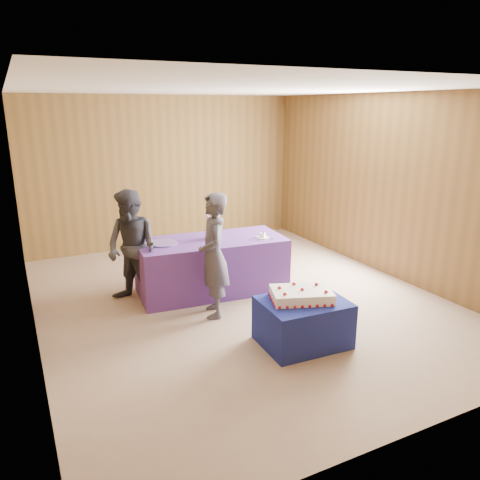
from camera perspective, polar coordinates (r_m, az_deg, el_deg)
ground at (r=6.32m, az=-0.11°, el=-7.31°), size 6.00×6.00×0.00m
room_shell at (r=5.84m, az=-0.12°, el=9.14°), size 5.04×6.04×2.72m
cake_table at (r=5.18m, az=7.67°, el=-9.89°), size 0.93×0.74×0.50m
serving_table at (r=6.51m, az=-3.48°, el=-3.10°), size 2.07×1.07×0.75m
sheet_cake at (r=5.08m, az=7.49°, el=-6.63°), size 0.77×0.64×0.15m
vase at (r=6.39m, az=-3.30°, el=1.04°), size 0.24×0.24×0.21m
flower_spray at (r=6.33m, az=-3.34°, el=3.21°), size 0.22×0.22×0.17m
platter at (r=6.25m, az=-9.32°, el=-0.39°), size 0.46×0.46×0.02m
plate at (r=6.46m, az=2.76°, el=0.31°), size 0.24×0.24×0.01m
cake_slice at (r=6.45m, az=2.77°, el=0.64°), size 0.09×0.09×0.08m
knife at (r=6.36m, az=3.08°, el=0.03°), size 0.26×0.03×0.00m
guest_left at (r=5.65m, az=-3.23°, el=-1.91°), size 0.51×0.64×1.53m
guest_right at (r=6.13m, az=-13.02°, el=-0.99°), size 0.88×0.92×1.50m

